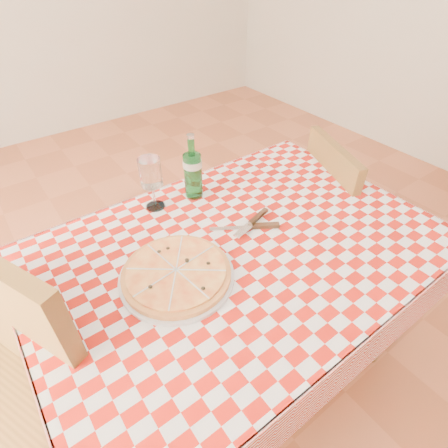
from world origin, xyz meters
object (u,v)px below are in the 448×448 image
(water_bottle, at_px, (193,167))
(wine_glass, at_px, (152,184))
(pizza_plate, at_px, (177,273))
(chair_near, at_px, (339,215))
(chair_far, at_px, (10,392))
(dining_table, at_px, (239,267))

(water_bottle, bearing_deg, wine_glass, 172.16)
(pizza_plate, relative_size, water_bottle, 1.35)
(pizza_plate, bearing_deg, water_bottle, 50.49)
(wine_glass, bearing_deg, pizza_plate, -108.10)
(chair_near, height_order, chair_far, chair_far)
(dining_table, height_order, chair_far, chair_far)
(chair_near, relative_size, water_bottle, 3.53)
(chair_far, bearing_deg, wine_glass, -179.11)
(dining_table, relative_size, water_bottle, 4.86)
(dining_table, relative_size, chair_far, 1.21)
(pizza_plate, height_order, water_bottle, water_bottle)
(chair_far, bearing_deg, pizza_plate, 148.75)
(chair_near, height_order, wine_glass, wine_glass)
(pizza_plate, xyz_separation_m, water_bottle, (0.27, 0.33, 0.10))
(water_bottle, xyz_separation_m, wine_glass, (-0.15, 0.02, -0.03))
(dining_table, height_order, water_bottle, water_bottle)
(dining_table, relative_size, chair_near, 1.38)
(chair_near, bearing_deg, water_bottle, -177.52)
(chair_near, bearing_deg, chair_far, -157.27)
(chair_near, distance_m, pizza_plate, 0.97)
(water_bottle, height_order, wine_glass, water_bottle)
(chair_far, bearing_deg, water_bottle, 175.02)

